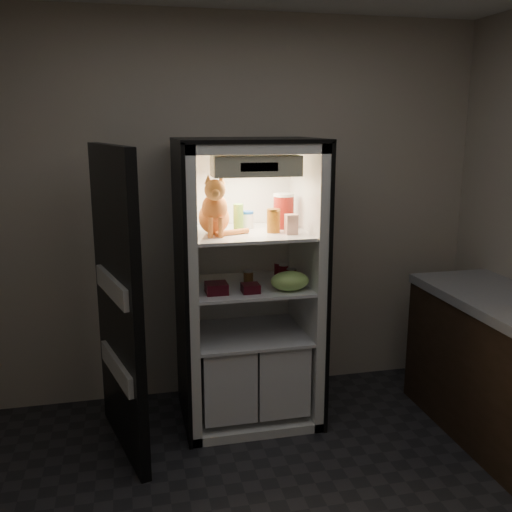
{
  "coord_description": "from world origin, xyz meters",
  "views": [
    {
      "loc": [
        -0.75,
        -2.17,
        1.96
      ],
      "look_at": [
        0.05,
        1.32,
        1.13
      ],
      "focal_mm": 40.0,
      "sensor_mm": 36.0,
      "label": 1
    }
  ],
  "objects": [
    {
      "name": "room_shell",
      "position": [
        0.0,
        0.0,
        1.62
      ],
      "size": [
        3.6,
        3.6,
        3.6
      ],
      "color": "white",
      "rests_on": "floor"
    },
    {
      "name": "refrigerator",
      "position": [
        0.0,
        1.38,
        0.79
      ],
      "size": [
        0.9,
        0.72,
        1.88
      ],
      "color": "white",
      "rests_on": "floor"
    },
    {
      "name": "fridge_door",
      "position": [
        -0.83,
        1.13,
        0.91
      ],
      "size": [
        0.28,
        0.86,
        1.85
      ],
      "rotation": [
        0.0,
        0.0,
        0.26
      ],
      "color": "black",
      "rests_on": "floor"
    },
    {
      "name": "tabby_cat",
      "position": [
        -0.22,
        1.28,
        1.43
      ],
      "size": [
        0.32,
        0.37,
        0.39
      ],
      "rotation": [
        0.0,
        0.0,
        -0.09
      ],
      "color": "#C44E19",
      "rests_on": "refrigerator"
    },
    {
      "name": "parmesan_shaker",
      "position": [
        -0.06,
        1.38,
        1.38
      ],
      "size": [
        0.07,
        0.07,
        0.17
      ],
      "color": "green",
      "rests_on": "refrigerator"
    },
    {
      "name": "mayo_tub",
      "position": [
        0.02,
        1.43,
        1.35
      ],
      "size": [
        0.08,
        0.08,
        0.11
      ],
      "color": "white",
      "rests_on": "refrigerator"
    },
    {
      "name": "salsa_jar",
      "position": [
        0.15,
        1.26,
        1.37
      ],
      "size": [
        0.09,
        0.09,
        0.15
      ],
      "color": "maroon",
      "rests_on": "refrigerator"
    },
    {
      "name": "pepper_jar",
      "position": [
        0.25,
        1.4,
        1.4
      ],
      "size": [
        0.14,
        0.14,
        0.23
      ],
      "color": "#A02415",
      "rests_on": "refrigerator"
    },
    {
      "name": "cream_carton",
      "position": [
        0.24,
        1.18,
        1.35
      ],
      "size": [
        0.07,
        0.07,
        0.12
      ],
      "primitive_type": "cube",
      "color": "white",
      "rests_on": "refrigerator"
    },
    {
      "name": "soda_can_a",
      "position": [
        0.23,
        1.42,
        1.0
      ],
      "size": [
        0.06,
        0.06,
        0.11
      ],
      "color": "black",
      "rests_on": "refrigerator"
    },
    {
      "name": "soda_can_b",
      "position": [
        0.24,
        1.33,
        1.0
      ],
      "size": [
        0.06,
        0.06,
        0.12
      ],
      "color": "black",
      "rests_on": "refrigerator"
    },
    {
      "name": "soda_can_c",
      "position": [
        0.26,
        1.22,
        1.0
      ],
      "size": [
        0.06,
        0.06,
        0.12
      ],
      "color": "black",
      "rests_on": "refrigerator"
    },
    {
      "name": "condiment_jar",
      "position": [
        0.0,
        1.34,
        0.99
      ],
      "size": [
        0.07,
        0.07,
        0.09
      ],
      "color": "#563518",
      "rests_on": "refrigerator"
    },
    {
      "name": "grape_bag",
      "position": [
        0.22,
        1.13,
        1.0
      ],
      "size": [
        0.24,
        0.18,
        0.12
      ],
      "primitive_type": "ellipsoid",
      "color": "#9BCC5F",
      "rests_on": "refrigerator"
    },
    {
      "name": "berry_box_left",
      "position": [
        -0.24,
        1.17,
        0.97
      ],
      "size": [
        0.13,
        0.13,
        0.07
      ],
      "primitive_type": "cube",
      "color": "#4B0C12",
      "rests_on": "refrigerator"
    },
    {
      "name": "berry_box_right",
      "position": [
        -0.03,
        1.14,
        0.97
      ],
      "size": [
        0.11,
        0.11,
        0.05
      ],
      "primitive_type": "cube",
      "color": "#4B0C12",
      "rests_on": "refrigerator"
    }
  ]
}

